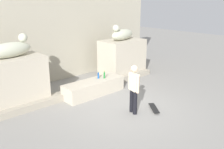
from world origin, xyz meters
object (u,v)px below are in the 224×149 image
statue_reclining_right (122,34)px  bottle_blue (98,76)px  skateboard (154,108)px  bottle_green (104,75)px  skater (134,87)px  statue_reclining_left (11,49)px

statue_reclining_right → bottle_blue: statue_reclining_right is taller
skateboard → bottle_green: size_ratio=2.40×
statue_reclining_right → bottle_green: bearing=17.2°
bottle_blue → bottle_green: bearing=-38.3°
statue_reclining_right → skater: size_ratio=1.01×
skateboard → bottle_green: bottle_green is taller
bottle_blue → statue_reclining_left: bearing=160.8°
statue_reclining_right → skateboard: (-2.05, -3.68, -1.99)m
statue_reclining_left → skateboard: 5.35m
statue_reclining_left → bottle_green: 3.67m
bottle_green → bottle_blue: bearing=141.7°
skater → skateboard: size_ratio=2.20×
skater → bottle_blue: skater is taller
bottle_green → skateboard: bearing=-87.1°
statue_reclining_left → skateboard: statue_reclining_left is taller
skater → bottle_green: size_ratio=5.27×
skateboard → bottle_blue: bottle_blue is taller
bottle_green → statue_reclining_left: bearing=159.4°
skateboard → statue_reclining_left: bearing=-101.0°
bottle_blue → statue_reclining_right: bearing=23.6°
statue_reclining_right → bottle_blue: 2.92m
skater → bottle_green: skater is taller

